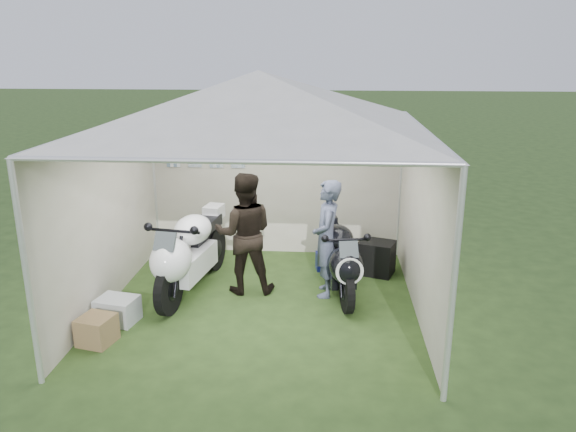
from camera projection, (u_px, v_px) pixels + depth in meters
name	position (u px, v px, depth m)	size (l,w,h in m)	color
ground	(262.00, 303.00, 7.44)	(80.00, 80.00, 0.00)	#273D18
canopy_tent	(259.00, 106.00, 6.74)	(5.66, 5.66, 3.00)	silver
motorcycle_white	(189.00, 251.00, 7.59)	(0.71, 2.21, 1.09)	black
motorcycle_black	(339.00, 257.00, 7.59)	(0.64, 1.94, 0.96)	black
paddock_stand	(328.00, 261.00, 8.55)	(0.36, 0.22, 0.27)	#1F25AA
person_dark_jacket	(244.00, 233.00, 7.60)	(0.82, 0.64, 1.68)	black
person_blue_jacket	(327.00, 239.00, 7.51)	(0.58, 0.38, 1.60)	slate
equipment_box	(376.00, 258.00, 8.36)	(0.50, 0.40, 0.50)	black
crate_0	(118.00, 310.00, 6.90)	(0.47, 0.36, 0.31)	#B5BABE
crate_1	(97.00, 330.00, 6.40)	(0.36, 0.36, 0.33)	brown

